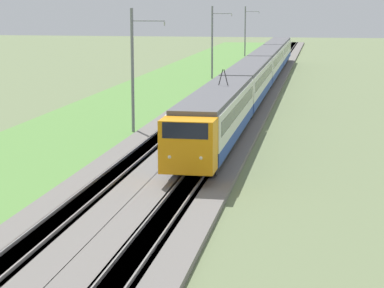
# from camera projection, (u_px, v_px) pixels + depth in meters

# --- Properties ---
(ballast_main) EXTENTS (240.00, 4.40, 0.30)m
(ballast_main) POSITION_uv_depth(u_px,v_px,m) (181.00, 122.00, 59.34)
(ballast_main) COLOR slate
(ballast_main) RESTS_ON ground
(ballast_adjacent) EXTENTS (240.00, 4.40, 0.30)m
(ballast_adjacent) POSITION_uv_depth(u_px,v_px,m) (235.00, 123.00, 58.61)
(ballast_adjacent) COLOR slate
(ballast_adjacent) RESTS_ON ground
(track_main) EXTENTS (240.00, 1.57, 0.45)m
(track_main) POSITION_uv_depth(u_px,v_px,m) (181.00, 122.00, 59.34)
(track_main) COLOR #4C4238
(track_main) RESTS_ON ground
(track_adjacent) EXTENTS (240.00, 1.57, 0.45)m
(track_adjacent) POSITION_uv_depth(u_px,v_px,m) (235.00, 123.00, 58.60)
(track_adjacent) COLOR #4C4238
(track_adjacent) RESTS_ON ground
(grass_verge) EXTENTS (240.00, 11.50, 0.12)m
(grass_verge) POSITION_uv_depth(u_px,v_px,m) (102.00, 121.00, 60.46)
(grass_verge) COLOR #5B8E42
(grass_verge) RESTS_ON ground
(passenger_train) EXTENTS (86.01, 2.91, 5.04)m
(passenger_train) POSITION_uv_depth(u_px,v_px,m) (259.00, 71.00, 78.89)
(passenger_train) COLOR orange
(passenger_train) RESTS_ON ground
(catenary_mast_mid) EXTENTS (0.22, 2.56, 9.09)m
(catenary_mast_mid) POSITION_uv_depth(u_px,v_px,m) (133.00, 70.00, 54.21)
(catenary_mast_mid) COLOR slate
(catenary_mast_mid) RESTS_ON ground
(catenary_mast_far) EXTENTS (0.22, 2.56, 9.02)m
(catenary_mast_far) POSITION_uv_depth(u_px,v_px,m) (213.00, 42.00, 92.60)
(catenary_mast_far) COLOR slate
(catenary_mast_far) RESTS_ON ground
(catenary_mast_distant) EXTENTS (0.22, 2.56, 8.78)m
(catenary_mast_distant) POSITION_uv_depth(u_px,v_px,m) (245.00, 31.00, 131.02)
(catenary_mast_distant) COLOR slate
(catenary_mast_distant) RESTS_ON ground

